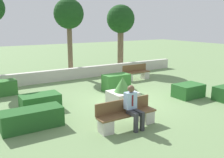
# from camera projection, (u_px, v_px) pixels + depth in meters

# --- Properties ---
(ground_plane) EXTENTS (60.00, 60.00, 0.00)m
(ground_plane) POSITION_uv_depth(u_px,v_px,m) (128.00, 100.00, 10.79)
(ground_plane) COLOR #6B8956
(perimeter_wall) EXTENTS (14.23, 0.30, 0.66)m
(perimeter_wall) POSITION_uv_depth(u_px,v_px,m) (79.00, 73.00, 14.97)
(perimeter_wall) COLOR beige
(perimeter_wall) RESTS_ON ground_plane
(bench_front) EXTENTS (2.04, 0.49, 0.87)m
(bench_front) POSITION_uv_depth(u_px,v_px,m) (127.00, 117.00, 7.93)
(bench_front) COLOR brown
(bench_front) RESTS_ON ground_plane
(bench_left_side) EXTENTS (1.69, 0.49, 0.87)m
(bench_left_side) POSITION_uv_depth(u_px,v_px,m) (136.00, 74.00, 14.61)
(bench_left_side) COLOR brown
(bench_left_side) RESTS_ON ground_plane
(person_seated_man) EXTENTS (0.38, 0.63, 1.37)m
(person_seated_man) POSITION_uv_depth(u_px,v_px,m) (133.00, 105.00, 7.79)
(person_seated_man) COLOR #333338
(person_seated_man) RESTS_ON ground_plane
(hedge_block_near_left) EXTENTS (1.28, 0.89, 0.59)m
(hedge_block_near_left) POSITION_uv_depth(u_px,v_px,m) (188.00, 91.00, 11.20)
(hedge_block_near_left) COLOR #286028
(hedge_block_near_left) RESTS_ON ground_plane
(hedge_block_near_right) EXTENTS (1.47, 0.85, 0.57)m
(hedge_block_near_right) POSITION_uv_depth(u_px,v_px,m) (40.00, 102.00, 9.65)
(hedge_block_near_right) COLOR #286028
(hedge_block_near_right) RESTS_ON ground_plane
(hedge_block_mid_left) EXTENTS (1.89, 0.76, 0.63)m
(hedge_block_mid_left) POSITION_uv_depth(u_px,v_px,m) (32.00, 118.00, 7.87)
(hedge_block_mid_left) COLOR #235623
(hedge_block_mid_left) RESTS_ON ground_plane
(hedge_block_mid_right) EXTENTS (1.29, 0.70, 0.82)m
(hedge_block_mid_right) POSITION_uv_depth(u_px,v_px,m) (116.00, 83.00, 12.21)
(hedge_block_mid_right) COLOR #33702D
(hedge_block_mid_right) RESTS_ON ground_plane
(planter_corner_left) EXTENTS (1.01, 1.01, 1.18)m
(planter_corner_left) POSITION_uv_depth(u_px,v_px,m) (123.00, 94.00, 9.97)
(planter_corner_left) COLOR beige
(planter_corner_left) RESTS_ON ground_plane
(tree_center_left) EXTENTS (1.83, 1.83, 4.73)m
(tree_center_left) POSITION_uv_depth(u_px,v_px,m) (69.00, 15.00, 15.20)
(tree_center_left) COLOR brown
(tree_center_left) RESTS_ON ground_plane
(tree_center_right) EXTENTS (1.96, 1.96, 4.51)m
(tree_center_right) POSITION_uv_depth(u_px,v_px,m) (121.00, 21.00, 17.42)
(tree_center_right) COLOR brown
(tree_center_right) RESTS_ON ground_plane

